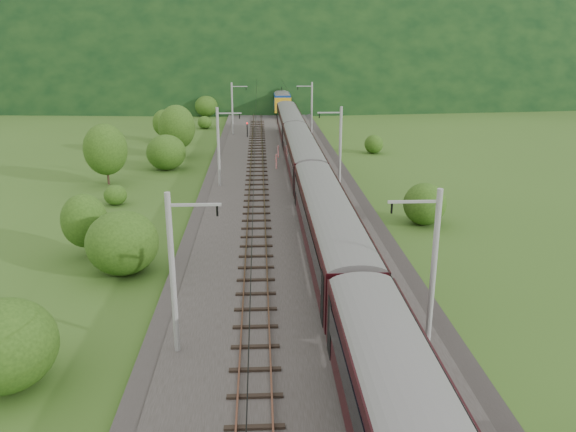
{
  "coord_description": "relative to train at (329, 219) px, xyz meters",
  "views": [
    {
      "loc": [
        -2.03,
        -24.41,
        14.9
      ],
      "look_at": [
        -0.07,
        14.09,
        2.6
      ],
      "focal_mm": 35.0,
      "sensor_mm": 36.0,
      "label": 1
    }
  ],
  "objects": [
    {
      "name": "vegetation_left",
      "position": [
        -16.21,
        9.64,
        -1.06
      ],
      "size": [
        11.66,
        142.56,
        6.75
      ],
      "color": "#244412",
      "rests_on": "ground"
    },
    {
      "name": "hazard_post_near",
      "position": [
        -2.53,
        29.56,
        -2.5
      ],
      "size": [
        0.18,
        0.18,
        1.72
      ],
      "primitive_type": "cylinder",
      "color": "red",
      "rests_on": "railbed"
    },
    {
      "name": "catenary_left",
      "position": [
        -8.52,
        22.04,
        0.84
      ],
      "size": [
        2.54,
        192.28,
        8.0
      ],
      "color": "gray",
      "rests_on": "railbed"
    },
    {
      "name": "overhead_wires",
      "position": [
        -2.4,
        0.04,
        3.44
      ],
      "size": [
        4.83,
        198.0,
        0.03
      ],
      "color": "black",
      "rests_on": "ground"
    },
    {
      "name": "signal",
      "position": [
        -6.3,
        51.55,
        -2.05
      ],
      "size": [
        0.25,
        0.25,
        2.23
      ],
      "color": "black",
      "rests_on": "railbed"
    },
    {
      "name": "mountain_ridge",
      "position": [
        -122.4,
        290.04,
        -3.66
      ],
      "size": [
        336.0,
        280.0,
        132.0
      ],
      "primitive_type": "ellipsoid",
      "color": "black",
      "rests_on": "ground"
    },
    {
      "name": "track_left",
      "position": [
        -4.8,
        0.04,
        -3.29
      ],
      "size": [
        2.4,
        220.0,
        0.27
      ],
      "color": "brown",
      "rests_on": "railbed"
    },
    {
      "name": "train",
      "position": [
        0.0,
        0.0,
        0.0
      ],
      "size": [
        3.1,
        170.88,
        5.4
      ],
      "color": "black",
      "rests_on": "ground"
    },
    {
      "name": "hazard_post_far",
      "position": [
        -2.09,
        35.85,
        -2.58
      ],
      "size": [
        0.17,
        0.17,
        1.56
      ],
      "primitive_type": "cylinder",
      "color": "red",
      "rests_on": "railbed"
    },
    {
      "name": "catenary_right",
      "position": [
        3.72,
        22.04,
        0.84
      ],
      "size": [
        2.54,
        192.28,
        8.0
      ],
      "color": "gray",
      "rests_on": "railbed"
    },
    {
      "name": "mountain_main",
      "position": [
        -2.4,
        250.04,
        -3.66
      ],
      "size": [
        504.0,
        360.0,
        244.0
      ],
      "primitive_type": "ellipsoid",
      "color": "black",
      "rests_on": "ground"
    },
    {
      "name": "track_right",
      "position": [
        -0.0,
        0.04,
        -3.29
      ],
      "size": [
        2.4,
        220.0,
        0.27
      ],
      "color": "brown",
      "rests_on": "railbed"
    },
    {
      "name": "vegetation_right",
      "position": [
        9.07,
        -9.57,
        -2.22
      ],
      "size": [
        5.41,
        92.23,
        3.17
      ],
      "color": "#244412",
      "rests_on": "ground"
    },
    {
      "name": "railbed",
      "position": [
        -2.4,
        0.04,
        -3.51
      ],
      "size": [
        14.0,
        220.0,
        0.3
      ],
      "primitive_type": "cube",
      "color": "#38332D",
      "rests_on": "ground"
    },
    {
      "name": "ground",
      "position": [
        -2.4,
        -9.96,
        -3.66
      ],
      "size": [
        600.0,
        600.0,
        0.0
      ],
      "primitive_type": "plane",
      "color": "#2E4C17",
      "rests_on": "ground"
    }
  ]
}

